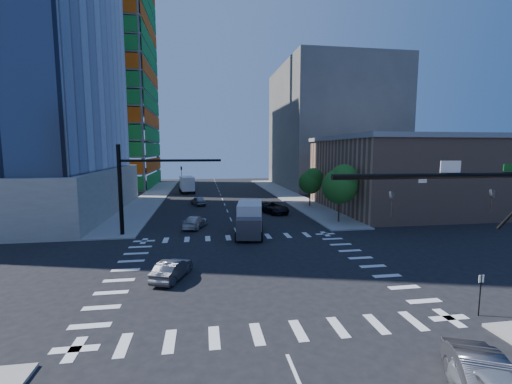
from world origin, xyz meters
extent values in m
plane|color=black|center=(0.00, 0.00, 0.00)|extent=(160.00, 160.00, 0.00)
cube|color=silver|center=(0.00, 0.00, 0.01)|extent=(20.00, 20.00, 0.01)
cube|color=#9A9791|center=(12.50, 40.00, 0.07)|extent=(5.00, 60.00, 0.15)
cube|color=#9A9791|center=(-12.50, 40.00, 0.07)|extent=(5.00, 60.00, 0.15)
cube|color=#188530|center=(-14.90, 62.00, 24.50)|extent=(0.12, 24.00, 49.00)
cube|color=#C74B0B|center=(-27.50, 49.40, 24.50)|extent=(24.00, 0.12, 49.00)
cube|color=tan|center=(25.00, 22.00, 5.00)|extent=(20.00, 22.00, 10.00)
cube|color=gray|center=(25.00, 22.00, 10.30)|extent=(20.50, 22.50, 0.60)
cube|color=#5D5A54|center=(27.00, 55.00, 14.00)|extent=(24.00, 30.00, 28.00)
cylinder|color=black|center=(6.50, -11.50, 7.55)|extent=(10.00, 0.24, 0.24)
imported|color=black|center=(8.50, -11.50, 6.45)|extent=(0.16, 0.20, 1.00)
imported|color=black|center=(4.00, -11.50, 6.45)|extent=(0.16, 0.20, 1.00)
cube|color=white|center=(6.50, -11.50, 7.90)|extent=(0.90, 0.04, 0.50)
cylinder|color=black|center=(-11.50, 11.50, 4.65)|extent=(0.40, 0.40, 9.00)
cylinder|color=black|center=(-6.50, 11.50, 7.55)|extent=(10.00, 0.24, 0.24)
imported|color=black|center=(-5.50, 11.50, 6.45)|extent=(0.16, 0.20, 1.00)
cylinder|color=#382316|center=(12.50, 14.00, 1.29)|extent=(0.20, 0.20, 2.27)
sphere|color=#195516|center=(12.50, 14.00, 4.38)|extent=(4.16, 4.16, 4.16)
sphere|color=#347B29|center=(12.90, 13.70, 5.35)|extent=(3.25, 3.25, 3.25)
cylinder|color=#382316|center=(12.80, 26.00, 1.11)|extent=(0.20, 0.20, 1.92)
sphere|color=#195516|center=(12.80, 26.00, 3.72)|extent=(3.52, 3.52, 3.52)
sphere|color=#347B29|center=(13.20, 25.70, 4.55)|extent=(2.75, 2.75, 2.75)
cylinder|color=black|center=(10.70, -9.00, 1.10)|extent=(0.06, 0.06, 2.20)
cube|color=silver|center=(10.70, -9.00, 2.00)|extent=(0.30, 0.03, 0.40)
imported|color=#4B4B50|center=(5.89, -14.58, 0.76)|extent=(3.25, 4.85, 1.51)
imported|color=black|center=(6.08, 21.48, 0.76)|extent=(4.44, 6.02, 1.52)
imported|color=#BCBCBC|center=(-4.34, 14.00, 0.67)|extent=(3.13, 4.94, 1.33)
imported|color=gray|center=(-4.13, 30.08, 0.69)|extent=(2.79, 4.33, 1.37)
imported|color=#4A4A4F|center=(-5.51, -1.24, 0.66)|extent=(2.68, 4.25, 1.32)
cube|color=#BABABC|center=(1.20, 9.53, 1.91)|extent=(3.21, 5.36, 2.62)
cube|color=#39383F|center=(1.20, 9.53, 1.26)|extent=(2.58, 2.17, 1.91)
cube|color=silver|center=(-6.63, 46.54, 1.97)|extent=(3.21, 5.48, 2.69)
cube|color=#39383F|center=(-6.63, 46.54, 1.29)|extent=(2.63, 2.19, 1.97)
camera|label=1|loc=(-3.39, -23.91, 8.57)|focal=24.00mm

